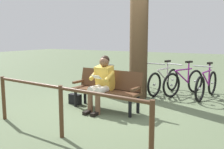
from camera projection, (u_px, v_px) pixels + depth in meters
name	position (u px, v px, depth m)	size (l,w,h in m)	color
ground_plane	(111.00, 108.00, 5.84)	(40.00, 40.00, 0.00)	#566647
bench	(107.00, 87.00, 5.74)	(1.63, 0.60, 0.87)	#51331E
person_reading	(102.00, 81.00, 5.59)	(0.51, 0.79, 1.20)	gold
handbag	(75.00, 99.00, 6.21)	(0.30, 0.14, 0.24)	black
tree_trunk	(139.00, 24.00, 6.63)	(0.47, 0.47, 3.82)	#4C3823
litter_bin	(107.00, 80.00, 7.07)	(0.38, 0.38, 0.84)	slate
bicycle_green	(207.00, 85.00, 6.75)	(0.48, 1.67, 0.94)	black
bicycle_orange	(184.00, 82.00, 7.14)	(0.78, 1.55, 0.94)	black
bicycle_silver	(164.00, 81.00, 7.30)	(0.52, 1.66, 0.94)	black
bicycle_purple	(144.00, 80.00, 7.55)	(0.68, 1.60, 0.94)	black
railing_fence	(61.00, 101.00, 4.10)	(3.24, 0.42, 0.85)	#51331E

